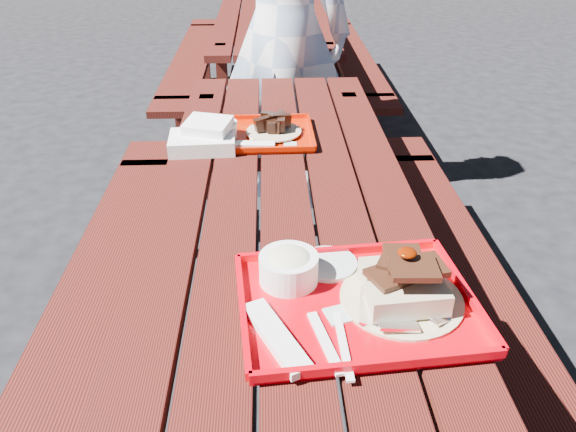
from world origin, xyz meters
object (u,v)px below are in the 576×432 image
object	(u,v)px
picnic_table_near	(286,266)
far_tray	(254,132)
picnic_table_far	(272,37)
near_tray	(354,288)
person	(283,31)

from	to	relation	value
picnic_table_near	far_tray	size ratio (longest dim) A/B	5.97
picnic_table_far	near_tray	size ratio (longest dim) A/B	4.62
far_tray	person	size ratio (longest dim) A/B	0.22
far_tray	person	world-z (taller)	person
picnic_table_near	person	distance (m)	1.49
near_tray	person	world-z (taller)	person
near_tray	picnic_table_near	bearing A→B (deg)	108.25
near_tray	person	xyz separation A→B (m)	(-0.09, 1.85, 0.12)
picnic_table_far	far_tray	xyz separation A→B (m)	(-0.09, -2.29, 0.21)
picnic_table_near	far_tray	bearing A→B (deg)	100.37
picnic_table_near	near_tray	bearing A→B (deg)	-71.75
picnic_table_near	person	size ratio (longest dim) A/B	1.33
picnic_table_near	near_tray	world-z (taller)	near_tray
picnic_table_far	far_tray	bearing A→B (deg)	-92.32
near_tray	picnic_table_far	bearing A→B (deg)	92.33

